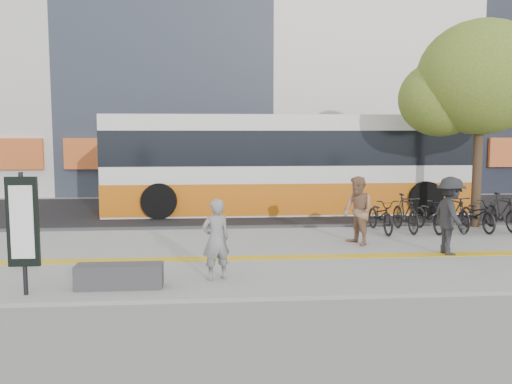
{
  "coord_description": "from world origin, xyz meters",
  "views": [
    {
      "loc": [
        -0.87,
        -11.3,
        2.98
      ],
      "look_at": [
        0.21,
        2.0,
        1.51
      ],
      "focal_mm": 38.31,
      "sensor_mm": 36.0,
      "label": 1
    }
  ],
  "objects": [
    {
      "name": "ground",
      "position": [
        0.0,
        0.0,
        0.0
      ],
      "size": [
        120.0,
        120.0,
        0.0
      ],
      "primitive_type": "plane",
      "color": "gray",
      "rests_on": "ground"
    },
    {
      "name": "sidewalk",
      "position": [
        0.0,
        1.5,
        0.04
      ],
      "size": [
        40.0,
        7.0,
        0.08
      ],
      "primitive_type": "cube",
      "color": "slate",
      "rests_on": "ground"
    },
    {
      "name": "tactile_strip",
      "position": [
        0.0,
        1.0,
        0.09
      ],
      "size": [
        40.0,
        0.45,
        0.01
      ],
      "primitive_type": "cube",
      "color": "gold",
      "rests_on": "sidewalk"
    },
    {
      "name": "street",
      "position": [
        0.0,
        9.0,
        0.03
      ],
      "size": [
        40.0,
        8.0,
        0.06
      ],
      "primitive_type": "cube",
      "color": "black",
      "rests_on": "ground"
    },
    {
      "name": "curb",
      "position": [
        0.0,
        5.0,
        0.07
      ],
      "size": [
        40.0,
        0.25,
        0.14
      ],
      "primitive_type": "cube",
      "color": "#323134",
      "rests_on": "ground"
    },
    {
      "name": "bench",
      "position": [
        -2.6,
        -1.2,
        0.3
      ],
      "size": [
        1.6,
        0.45,
        0.45
      ],
      "primitive_type": "cube",
      "color": "#323134",
      "rests_on": "sidewalk"
    },
    {
      "name": "signboard",
      "position": [
        -4.2,
        -1.51,
        1.37
      ],
      "size": [
        0.55,
        0.1,
        2.2
      ],
      "color": "black",
      "rests_on": "sidewalk"
    },
    {
      "name": "street_tree",
      "position": [
        7.18,
        4.82,
        4.51
      ],
      "size": [
        4.4,
        3.8,
        6.31
      ],
      "color": "#362318",
      "rests_on": "sidewalk"
    },
    {
      "name": "bus",
      "position": [
        1.97,
        8.5,
        1.71
      ],
      "size": [
        13.19,
        3.13,
        3.51
      ],
      "color": "silver",
      "rests_on": "street"
    },
    {
      "name": "bicycle_row",
      "position": [
        5.81,
        4.0,
        0.6
      ],
      "size": [
        4.35,
        1.91,
        1.09
      ],
      "color": "black",
      "rests_on": "sidewalk"
    },
    {
      "name": "seated_woman",
      "position": [
        -0.8,
        -0.76,
        0.88
      ],
      "size": [
        0.69,
        0.58,
        1.6
      ],
      "primitive_type": "imported",
      "rotation": [
        0.0,
        0.0,
        3.55
      ],
      "color": "black",
      "rests_on": "sidewalk"
    },
    {
      "name": "pedestrian_tan",
      "position": [
        2.86,
        2.28,
        0.97
      ],
      "size": [
        0.93,
        1.04,
        1.77
      ],
      "primitive_type": "imported",
      "rotation": [
        0.0,
        0.0,
        -1.22
      ],
      "color": "#92694D",
      "rests_on": "sidewalk"
    },
    {
      "name": "pedestrian_dark",
      "position": [
        4.74,
        1.02,
        1.01
      ],
      "size": [
        0.76,
        1.23,
        1.85
      ],
      "primitive_type": "imported",
      "rotation": [
        0.0,
        0.0,
        1.63
      ],
      "color": "#232325",
      "rests_on": "sidewalk"
    }
  ]
}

